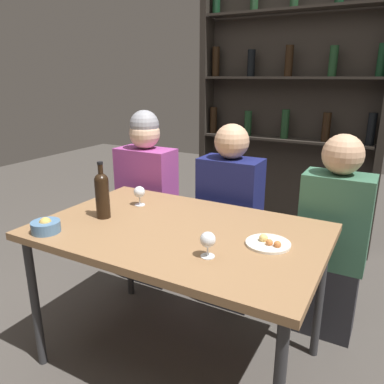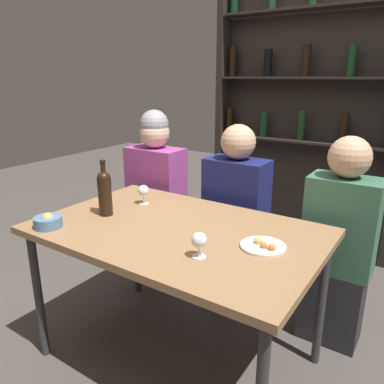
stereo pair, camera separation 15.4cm
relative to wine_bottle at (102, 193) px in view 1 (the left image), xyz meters
The scene contains 11 objects.
ground_plane 1.00m from the wine_bottle, ahead, with size 10.00×10.00×0.00m, color #47423D.
dining_table 0.47m from the wine_bottle, ahead, with size 1.39×0.90×0.77m.
wine_rack_wall 2.01m from the wine_bottle, 77.72° to the left, with size 1.61×0.21×2.25m.
wine_bottle is the anchor object (origin of this frame).
wine_glass_0 0.70m from the wine_bottle, 11.52° to the right, with size 0.07×0.07×0.11m.
wine_glass_1 0.26m from the wine_bottle, 78.41° to the left, with size 0.07×0.07×0.11m.
food_plate_0 0.88m from the wine_bottle, ahead, with size 0.20×0.20×0.04m.
snack_bowl 0.32m from the wine_bottle, 111.09° to the right, with size 0.14×0.14×0.07m.
seated_person_left 0.79m from the wine_bottle, 107.73° to the left, with size 0.41×0.22×1.27m.
seated_person_center 0.88m from the wine_bottle, 58.50° to the left, with size 0.38×0.22×1.22m.
seated_person_right 1.31m from the wine_bottle, 33.34° to the left, with size 0.37×0.22×1.20m.
Camera 1 is at (0.88, -1.46, 1.49)m, focal length 35.00 mm.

